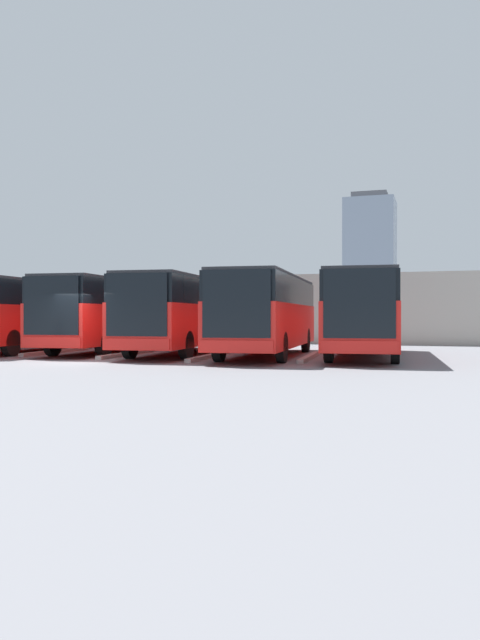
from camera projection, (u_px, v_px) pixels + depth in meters
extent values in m
plane|color=slate|center=(79.00, 362.00, 22.66)|extent=(600.00, 600.00, 0.00)
cube|color=red|center=(365.00, 325.00, 25.20)|extent=(3.53, 11.24, 1.69)
cube|color=black|center=(365.00, 291.00, 25.19)|extent=(3.48, 11.07, 1.04)
cube|color=black|center=(359.00, 303.00, 19.80)|extent=(2.27, 0.24, 2.23)
cube|color=red|center=(359.00, 347.00, 19.80)|extent=(2.45, 0.27, 0.40)
cube|color=#333338|center=(365.00, 277.00, 25.19)|extent=(3.39, 10.79, 0.12)
cylinder|color=black|center=(395.00, 348.00, 21.61)|extent=(0.39, 1.13, 1.10)
cylinder|color=black|center=(329.00, 347.00, 22.12)|extent=(0.39, 1.13, 1.10)
cylinder|color=black|center=(393.00, 341.00, 28.28)|extent=(0.39, 1.13, 1.10)
cylinder|color=black|center=(342.00, 340.00, 28.80)|extent=(0.39, 1.13, 1.10)
cube|color=#9E9E99|center=(310.00, 357.00, 24.22)|extent=(0.72, 5.63, 0.15)
cube|color=red|center=(268.00, 325.00, 25.58)|extent=(3.53, 11.24, 1.69)
cube|color=black|center=(268.00, 292.00, 25.57)|extent=(3.48, 11.07, 1.04)
cube|color=black|center=(236.00, 304.00, 20.18)|extent=(2.27, 0.24, 2.23)
cube|color=red|center=(236.00, 347.00, 20.18)|extent=(2.45, 0.27, 0.40)
cube|color=#333338|center=(268.00, 278.00, 25.57)|extent=(3.39, 10.79, 0.12)
cylinder|color=black|center=(282.00, 347.00, 21.99)|extent=(0.39, 1.13, 1.10)
cylinder|color=black|center=(219.00, 347.00, 22.50)|extent=(0.39, 1.13, 1.10)
cylinder|color=black|center=(306.00, 340.00, 28.66)|extent=(0.39, 1.13, 1.10)
cylinder|color=black|center=(257.00, 340.00, 29.18)|extent=(0.39, 1.13, 1.10)
cube|color=#9E9E99|center=(209.00, 356.00, 24.60)|extent=(0.72, 5.63, 0.15)
cube|color=red|center=(186.00, 325.00, 27.21)|extent=(3.53, 11.24, 1.69)
cube|color=black|center=(186.00, 293.00, 27.20)|extent=(3.48, 11.07, 1.04)
cube|color=black|center=(136.00, 305.00, 21.81)|extent=(2.27, 0.24, 2.23)
cube|color=red|center=(136.00, 344.00, 21.81)|extent=(2.45, 0.27, 0.40)
cube|color=#333338|center=(186.00, 280.00, 27.20)|extent=(3.39, 10.79, 0.12)
cylinder|color=black|center=(186.00, 345.00, 23.62)|extent=(0.39, 1.13, 1.10)
cylinder|color=black|center=(130.00, 345.00, 24.14)|extent=(0.39, 1.13, 1.10)
cylinder|color=black|center=(230.00, 339.00, 30.30)|extent=(0.39, 1.13, 1.10)
cylinder|color=black|center=(185.00, 339.00, 30.81)|extent=(0.39, 1.13, 1.10)
cube|color=#9E9E99|center=(128.00, 354.00, 26.24)|extent=(0.72, 5.63, 0.15)
cube|color=red|center=(113.00, 324.00, 28.87)|extent=(3.53, 11.24, 1.69)
cube|color=black|center=(113.00, 295.00, 28.86)|extent=(3.48, 11.07, 1.04)
cube|color=black|center=(51.00, 305.00, 23.47)|extent=(2.27, 0.24, 2.23)
cube|color=red|center=(51.00, 342.00, 23.47)|extent=(2.45, 0.27, 0.40)
cube|color=#333338|center=(113.00, 282.00, 28.86)|extent=(3.39, 10.79, 0.12)
cylinder|color=black|center=(104.00, 343.00, 25.28)|extent=(0.39, 1.13, 1.10)
cylinder|color=black|center=(53.00, 343.00, 25.80)|extent=(0.39, 1.13, 1.10)
cylinder|color=black|center=(162.00, 338.00, 31.95)|extent=(0.39, 1.13, 1.10)
cylinder|color=black|center=(121.00, 337.00, 32.47)|extent=(0.39, 1.13, 1.10)
cube|color=#9E9E99|center=(57.00, 352.00, 27.89)|extent=(0.72, 5.63, 0.15)
cube|color=red|center=(32.00, 324.00, 29.26)|extent=(3.53, 11.24, 1.69)
cube|color=black|center=(32.00, 295.00, 29.26)|extent=(3.48, 11.07, 1.04)
cube|color=#333338|center=(32.00, 283.00, 29.25)|extent=(3.39, 10.79, 0.12)
cylinder|color=black|center=(11.00, 343.00, 25.67)|extent=(0.39, 1.13, 1.10)
cylinder|color=black|center=(88.00, 338.00, 32.35)|extent=(0.39, 1.13, 1.10)
cylinder|color=black|center=(48.00, 337.00, 32.87)|extent=(0.39, 1.13, 1.10)
cylinder|color=black|center=(31.00, 337.00, 34.00)|extent=(0.39, 1.13, 1.10)
cube|color=#A8A399|center=(254.00, 310.00, 43.70)|extent=(38.33, 10.19, 4.20)
cube|color=silver|center=(278.00, 288.00, 49.96)|extent=(38.33, 3.00, 0.24)
cylinder|color=slate|center=(454.00, 312.00, 46.86)|extent=(0.20, 0.20, 3.95)
cylinder|color=slate|center=(134.00, 313.00, 55.17)|extent=(0.20, 0.20, 3.95)
cube|color=#7F8EA3|center=(370.00, 260.00, 242.61)|extent=(19.01, 19.01, 47.07)
cube|color=#4C4C51|center=(370.00, 197.00, 242.48)|extent=(13.31, 13.31, 2.40)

